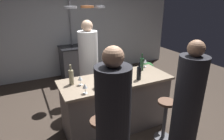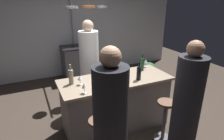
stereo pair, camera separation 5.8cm
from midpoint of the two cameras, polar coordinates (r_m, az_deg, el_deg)
ground_plane at (r=3.52m, az=1.56°, el=-16.23°), size 9.00×9.00×0.00m
back_wall at (r=5.57m, az=-11.70°, el=11.90°), size 6.40×0.16×2.60m
kitchen_island at (r=3.27m, az=1.64°, el=-9.87°), size 1.80×0.72×0.90m
stove_range at (r=5.39m, az=-10.03°, el=2.36°), size 0.80×0.64×0.89m
chef at (r=3.77m, az=-6.25°, el=0.36°), size 0.37×0.37×1.75m
bar_stool_left at (r=2.67m, az=-3.21°, el=-19.98°), size 0.28×0.28×0.68m
guest_left at (r=2.12m, az=0.39°, el=-17.68°), size 0.36×0.36×1.72m
bar_stool_right at (r=3.13m, az=15.89°, el=-13.89°), size 0.28×0.28×0.68m
guest_right at (r=2.70m, az=21.76°, el=-10.75°), size 0.35×0.35×1.67m
overhead_pot_rack at (r=4.57m, az=-9.00°, el=15.48°), size 0.88×1.47×2.17m
potted_plant at (r=5.20m, az=11.23°, el=-0.15°), size 0.36×0.36×0.52m
pepper_mill at (r=3.10m, az=-2.95°, el=-0.28°), size 0.05×0.05×0.21m
wine_bottle_white at (r=2.90m, az=-11.57°, el=-1.94°), size 0.07×0.07×0.31m
wine_bottle_green at (r=3.43m, az=9.43°, el=1.76°), size 0.07×0.07×0.30m
wine_bottle_dark at (r=3.03m, az=8.53°, el=-0.91°), size 0.07×0.07×0.29m
wine_glass_near_left_guest at (r=2.86m, az=-8.99°, el=-2.43°), size 0.07×0.07×0.15m
wine_glass_near_right_guest at (r=3.61m, az=10.47°, el=2.48°), size 0.07×0.07×0.15m
wine_glass_by_chef at (r=2.60m, az=-7.67°, el=-4.79°), size 0.07×0.07×0.15m
mixing_bowl_steel at (r=2.75m, az=-3.48°, el=-4.59°), size 0.14×0.14×0.08m
mixing_bowl_blue at (r=3.27m, az=3.75°, el=-0.50°), size 0.19×0.19×0.07m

